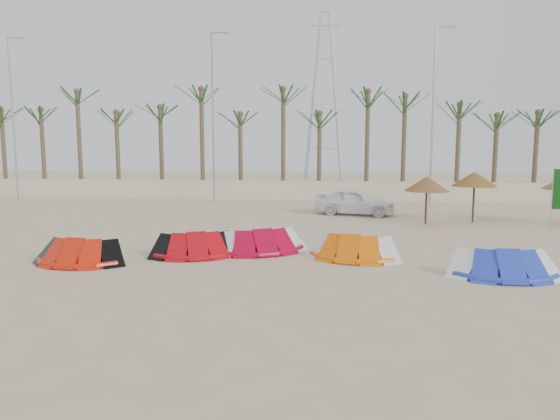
# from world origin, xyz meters

# --- Properties ---
(ground) EXTENTS (120.00, 120.00, 0.00)m
(ground) POSITION_xyz_m (0.00, 0.00, 0.00)
(ground) COLOR beige
(ground) RESTS_ON ground
(boundary_wall) EXTENTS (60.00, 0.30, 1.30)m
(boundary_wall) POSITION_xyz_m (0.00, 22.00, 0.65)
(boundary_wall) COLOR beige
(boundary_wall) RESTS_ON ground
(palm_line) EXTENTS (52.00, 4.00, 7.70)m
(palm_line) POSITION_xyz_m (0.67, 23.50, 6.44)
(palm_line) COLOR brown
(palm_line) RESTS_ON ground
(lamp_a) EXTENTS (1.25, 0.14, 11.00)m
(lamp_a) POSITION_xyz_m (-19.96, 20.00, 5.77)
(lamp_a) COLOR #A5A8AD
(lamp_a) RESTS_ON ground
(lamp_b) EXTENTS (1.25, 0.14, 11.00)m
(lamp_b) POSITION_xyz_m (-5.96, 20.00, 5.77)
(lamp_b) COLOR #A5A8AD
(lamp_b) RESTS_ON ground
(lamp_c) EXTENTS (1.25, 0.14, 11.00)m
(lamp_c) POSITION_xyz_m (8.04, 20.00, 5.77)
(lamp_c) COLOR #A5A8AD
(lamp_c) RESTS_ON ground
(pylon) EXTENTS (3.00, 3.00, 14.00)m
(pylon) POSITION_xyz_m (1.00, 28.00, 0.00)
(pylon) COLOR #A5A8AD
(pylon) RESTS_ON ground
(kite_red_left) EXTENTS (2.98, 1.64, 0.90)m
(kite_red_left) POSITION_xyz_m (-5.88, 2.31, 0.42)
(kite_red_left) COLOR red
(kite_red_left) RESTS_ON ground
(kite_red_mid) EXTENTS (3.32, 2.35, 0.90)m
(kite_red_mid) POSITION_xyz_m (-2.52, 3.83, 0.42)
(kite_red_mid) COLOR #B20810
(kite_red_mid) RESTS_ON ground
(kite_red_right) EXTENTS (3.68, 2.65, 0.90)m
(kite_red_right) POSITION_xyz_m (-0.48, 4.70, 0.42)
(kite_red_right) COLOR #A20422
(kite_red_right) RESTS_ON ground
(kite_orange) EXTENTS (3.29, 2.19, 0.90)m
(kite_orange) POSITION_xyz_m (2.61, 3.96, 0.42)
(kite_orange) COLOR #EC6105
(kite_orange) RESTS_ON ground
(kite_blue) EXTENTS (3.04, 1.58, 0.90)m
(kite_blue) POSITION_xyz_m (6.78, 2.11, 0.42)
(kite_blue) COLOR #223ABD
(kite_blue) RESTS_ON ground
(parasol_left) EXTENTS (2.13, 2.13, 2.26)m
(parasol_left) POSITION_xyz_m (6.34, 11.79, 1.90)
(parasol_left) COLOR #4C331E
(parasol_left) RESTS_ON ground
(parasol_mid) EXTENTS (2.15, 2.15, 2.46)m
(parasol_mid) POSITION_xyz_m (8.69, 12.48, 2.10)
(parasol_mid) COLOR #4C331E
(parasol_mid) RESTS_ON ground
(flag_green) EXTENTS (0.45, 0.06, 2.81)m
(flag_green) POSITION_xyz_m (12.02, 11.43, 1.66)
(flag_green) COLOR #A5A8AD
(flag_green) RESTS_ON ground
(car) EXTENTS (4.54, 2.63, 1.45)m
(car) POSITION_xyz_m (3.10, 14.60, 0.73)
(car) COLOR white
(car) RESTS_ON ground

